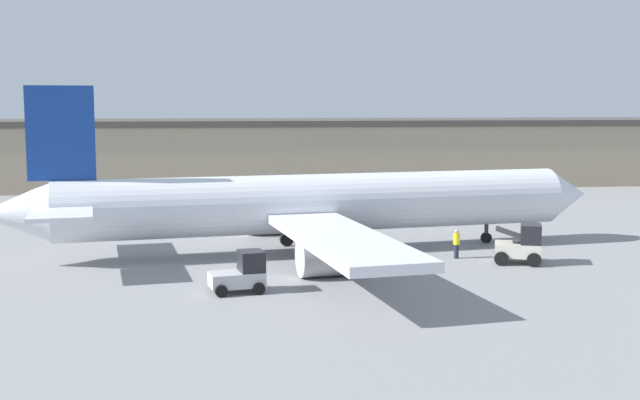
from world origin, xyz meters
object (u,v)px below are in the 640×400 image
airplane (306,205)px  belt_loader_truck (521,245)px  baggage_tug (242,274)px  ground_crew_worker (456,243)px

airplane → belt_loader_truck: (12.40, -5.43, -1.93)m
airplane → baggage_tug: 11.68m
ground_crew_worker → belt_loader_truck: bearing=148.2°
belt_loader_truck → airplane: bearing=176.5°
ground_crew_worker → baggage_tug: (-13.56, -7.17, -0.02)m
airplane → belt_loader_truck: airplane is taller
baggage_tug → belt_loader_truck: size_ratio=0.90×
ground_crew_worker → belt_loader_truck: belt_loader_truck is taller
baggage_tug → ground_crew_worker: bearing=18.0°
ground_crew_worker → baggage_tug: bearing=27.5°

